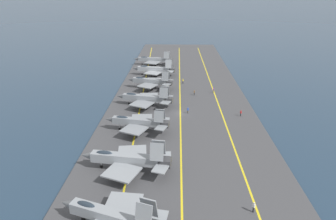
# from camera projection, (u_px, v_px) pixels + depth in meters

# --- Properties ---
(ground_plane) EXTENTS (2000.00, 2000.00, 0.00)m
(ground_plane) POSITION_uv_depth(u_px,v_px,m) (180.00, 114.00, 82.24)
(ground_plane) COLOR #23384C
(carrier_deck) EXTENTS (215.07, 41.27, 0.40)m
(carrier_deck) POSITION_uv_depth(u_px,v_px,m) (180.00, 114.00, 82.16)
(carrier_deck) COLOR #424244
(carrier_deck) RESTS_ON ground
(deck_stripe_foul_line) EXTENTS (193.56, 1.60, 0.01)m
(deck_stripe_foul_line) POSITION_uv_depth(u_px,v_px,m) (222.00, 114.00, 81.75)
(deck_stripe_foul_line) COLOR yellow
(deck_stripe_foul_line) RESTS_ON carrier_deck
(deck_stripe_centerline) EXTENTS (193.56, 0.36, 0.01)m
(deck_stripe_centerline) POSITION_uv_depth(u_px,v_px,m) (180.00, 113.00, 82.08)
(deck_stripe_centerline) COLOR yellow
(deck_stripe_centerline) RESTS_ON carrier_deck
(deck_stripe_edge_line) EXTENTS (193.37, 9.25, 0.01)m
(deck_stripe_edge_line) POSITION_uv_depth(u_px,v_px,m) (139.00, 113.00, 82.41)
(deck_stripe_edge_line) COLOR yellow
(deck_stripe_edge_line) RESTS_ON carrier_deck
(parked_jet_nearest) EXTENTS (12.83, 16.35, 6.58)m
(parked_jet_nearest) POSITION_uv_depth(u_px,v_px,m) (111.00, 216.00, 41.59)
(parked_jet_nearest) COLOR gray
(parked_jet_nearest) RESTS_ON carrier_deck
(parked_jet_second) EXTENTS (13.13, 17.42, 6.62)m
(parked_jet_second) POSITION_uv_depth(u_px,v_px,m) (127.00, 159.00, 55.36)
(parked_jet_second) COLOR gray
(parked_jet_second) RESTS_ON carrier_deck
(parked_jet_third) EXTENTS (12.04, 15.73, 6.02)m
(parked_jet_third) POSITION_uv_depth(u_px,v_px,m) (138.00, 122.00, 70.48)
(parked_jet_third) COLOR gray
(parked_jet_third) RESTS_ON carrier_deck
(parked_jet_fourth) EXTENTS (12.83, 16.95, 6.14)m
(parked_jet_fourth) POSITION_uv_depth(u_px,v_px,m) (145.00, 98.00, 86.35)
(parked_jet_fourth) COLOR gray
(parked_jet_fourth) RESTS_ON carrier_deck
(parked_jet_fifth) EXTENTS (12.53, 15.88, 6.57)m
(parked_jet_fifth) POSITION_uv_depth(u_px,v_px,m) (151.00, 81.00, 100.83)
(parked_jet_fifth) COLOR gray
(parked_jet_fifth) RESTS_ON carrier_deck
(parked_jet_sixth) EXTENTS (12.68, 16.92, 6.55)m
(parked_jet_sixth) POSITION_uv_depth(u_px,v_px,m) (154.00, 69.00, 116.43)
(parked_jet_sixth) COLOR #93999E
(parked_jet_sixth) RESTS_ON carrier_deck
(parked_jet_seventh) EXTENTS (13.78, 17.54, 6.15)m
(parked_jet_seventh) POSITION_uv_depth(u_px,v_px,m) (154.00, 60.00, 132.18)
(parked_jet_seventh) COLOR gray
(parked_jet_seventh) RESTS_ON carrier_deck
(crew_blue_vest) EXTENTS (0.42, 0.46, 1.79)m
(crew_blue_vest) POSITION_uv_depth(u_px,v_px,m) (188.00, 110.00, 81.62)
(crew_blue_vest) COLOR #383328
(crew_blue_vest) RESTS_ON carrier_deck
(crew_brown_vest) EXTENTS (0.45, 0.39, 1.74)m
(crew_brown_vest) POSITION_uv_depth(u_px,v_px,m) (194.00, 92.00, 95.37)
(crew_brown_vest) COLOR #232328
(crew_brown_vest) RESTS_ON carrier_deck
(crew_white_vest) EXTENTS (0.46, 0.44, 1.84)m
(crew_white_vest) POSITION_uv_depth(u_px,v_px,m) (254.00, 207.00, 45.45)
(crew_white_vest) COLOR #232328
(crew_white_vest) RESTS_ON carrier_deck
(crew_yellow_vest) EXTENTS (0.41, 0.46, 1.80)m
(crew_yellow_vest) POSITION_uv_depth(u_px,v_px,m) (183.00, 81.00, 107.00)
(crew_yellow_vest) COLOR #232328
(crew_yellow_vest) RESTS_ON carrier_deck
(crew_red_vest) EXTENTS (0.44, 0.37, 1.74)m
(crew_red_vest) POSITION_uv_depth(u_px,v_px,m) (241.00, 113.00, 79.77)
(crew_red_vest) COLOR #232328
(crew_red_vest) RESTS_ON carrier_deck
(crew_purple_vest) EXTENTS (0.45, 0.39, 1.84)m
(crew_purple_vest) POSITION_uv_depth(u_px,v_px,m) (213.00, 90.00, 97.51)
(crew_purple_vest) COLOR #4C473D
(crew_purple_vest) RESTS_ON carrier_deck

